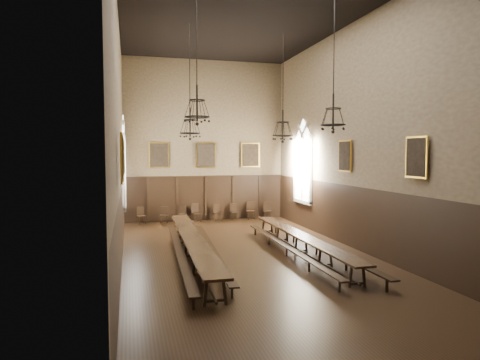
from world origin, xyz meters
name	(u,v)px	position (x,y,z in m)	size (l,w,h in m)	color
floor	(249,258)	(0.00, 0.00, -0.01)	(9.00, 18.00, 0.02)	black
ceiling	(249,6)	(0.00, 0.00, 9.01)	(9.00, 18.00, 0.02)	black
wall_back	(205,141)	(0.00, 9.01, 4.50)	(9.00, 0.02, 9.00)	olive
wall_front	(405,111)	(0.00, -9.01, 4.50)	(9.00, 0.02, 9.00)	olive
wall_left	(119,133)	(-4.51, 0.00, 4.50)	(0.02, 18.00, 9.00)	olive
wall_right	(361,135)	(4.51, 0.00, 4.50)	(0.02, 18.00, 9.00)	olive
wainscot_panelling	(249,224)	(0.00, 0.00, 1.25)	(9.00, 18.00, 2.50)	black
table_left	(193,248)	(-2.03, 0.24, 0.41)	(1.02, 10.63, 0.83)	black
table_right	(301,244)	(2.09, 0.07, 0.36)	(0.72, 9.31, 0.73)	black
bench_left_outer	(180,255)	(-2.53, -0.12, 0.28)	(0.72, 9.92, 0.45)	black
bench_left_inner	(211,251)	(-1.37, 0.15, 0.27)	(0.84, 9.33, 0.42)	black
bench_right_inner	(287,249)	(1.40, -0.21, 0.26)	(0.35, 9.09, 0.41)	black
bench_right_outer	(316,247)	(2.59, -0.22, 0.28)	(0.38, 9.77, 0.44)	black
chair_0	(141,219)	(-3.60, 8.53, 0.28)	(0.50, 0.50, 0.92)	black
chair_1	(164,218)	(-2.39, 8.56, 0.27)	(0.45, 0.45, 0.88)	black
chair_2	(182,217)	(-1.39, 8.61, 0.27)	(0.49, 0.49, 0.88)	black
chair_3	(196,216)	(-0.61, 8.59, 0.30)	(0.55, 0.55, 1.00)	black
chair_4	(217,216)	(0.57, 8.56, 0.28)	(0.45, 0.45, 0.91)	black
chair_5	(234,215)	(1.56, 8.58, 0.28)	(0.42, 0.42, 0.92)	black
chair_6	(251,214)	(2.56, 8.61, 0.30)	(0.46, 0.46, 1.00)	black
chair_7	(267,214)	(3.51, 8.47, 0.29)	(0.49, 0.49, 0.96)	black
chandelier_back_left	(190,126)	(-1.77, 2.48, 4.92)	(0.84, 0.84, 4.53)	black
chandelier_back_right	(283,129)	(2.28, 2.67, 4.85)	(0.91, 0.91, 4.60)	black
chandelier_front_left	(197,107)	(-2.19, -2.00, 5.22)	(0.77, 0.77, 4.22)	black
chandelier_front_right	(333,116)	(2.28, -2.05, 5.04)	(0.82, 0.82, 4.40)	black
portrait_back_0	(159,155)	(-2.60, 8.88, 3.70)	(1.10, 0.12, 1.40)	gold
portrait_back_1	(206,155)	(0.00, 8.88, 3.70)	(1.10, 0.12, 1.40)	gold
portrait_back_2	(250,155)	(2.60, 8.88, 3.70)	(1.10, 0.12, 1.40)	gold
portrait_left_0	(124,157)	(-4.38, 1.00, 3.70)	(0.12, 1.00, 1.30)	gold
portrait_left_1	(122,158)	(-4.38, -3.50, 3.70)	(0.12, 1.00, 1.30)	gold
portrait_right_0	(345,156)	(4.38, 1.00, 3.70)	(0.12, 1.00, 1.30)	gold
portrait_right_1	(416,157)	(4.38, -3.50, 3.70)	(0.12, 1.00, 1.30)	gold
window_right	(303,161)	(4.43, 5.50, 3.40)	(0.20, 2.20, 4.60)	white
window_left	(124,162)	(-4.43, 5.50, 3.40)	(0.20, 2.20, 4.60)	white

